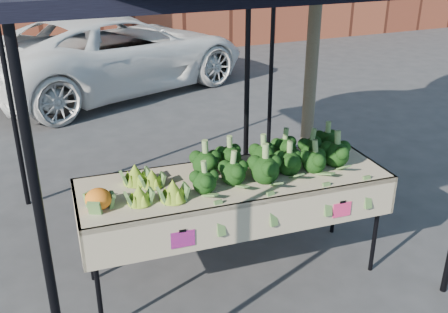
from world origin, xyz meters
TOP-DOWN VIEW (x-y plane):
  - ground at (0.00, 0.00)m, footprint 90.00×90.00m
  - table at (-0.10, -0.09)m, footprint 2.46×1.02m
  - canopy at (-0.11, 0.47)m, footprint 3.16×3.16m
  - broccoli_heap at (0.23, -0.07)m, footprint 1.47×0.57m
  - romanesco_cluster at (-0.76, -0.06)m, footprint 0.43×0.57m
  - cauliflower_pair at (-1.15, -0.14)m, footprint 0.20×0.20m
  - street_tree at (1.37, 1.14)m, footprint 1.97×1.97m

SIDE VIEW (x-z plane):
  - ground at x=0.00m, z-range 0.00..0.00m
  - table at x=-0.10m, z-range 0.00..0.90m
  - cauliflower_pair at x=-1.15m, z-range 0.90..1.08m
  - romanesco_cluster at x=-0.76m, z-range 0.90..1.10m
  - broccoli_heap at x=0.23m, z-range 0.90..1.16m
  - canopy at x=-0.11m, z-range 0.00..2.74m
  - street_tree at x=1.37m, z-range 0.00..3.89m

